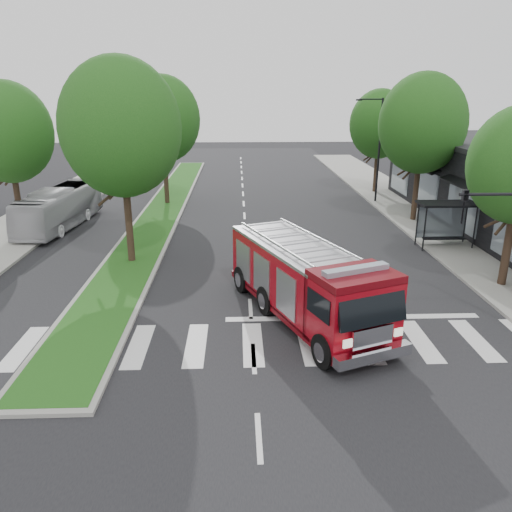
{
  "coord_description": "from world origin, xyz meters",
  "views": [
    {
      "loc": [
        -0.47,
        -18.72,
        8.5
      ],
      "look_at": [
        0.28,
        1.44,
        1.8
      ],
      "focal_mm": 35.0,
      "sensor_mm": 36.0,
      "label": 1
    }
  ],
  "objects": [
    {
      "name": "median",
      "position": [
        -6.0,
        18.0,
        0.08
      ],
      "size": [
        3.0,
        50.0,
        0.15
      ],
      "color": "gray",
      "rests_on": "ground"
    },
    {
      "name": "fire_engine",
      "position": [
        2.1,
        -0.91,
        1.52
      ],
      "size": [
        5.86,
        9.49,
        3.17
      ],
      "rotation": [
        0.0,
        0.0,
        0.37
      ],
      "color": "#58040B",
      "rests_on": "ground"
    },
    {
      "name": "sidewalk_right",
      "position": [
        12.5,
        10.0,
        0.07
      ],
      "size": [
        5.0,
        80.0,
        0.15
      ],
      "primitive_type": "cube",
      "color": "gray",
      "rests_on": "ground"
    },
    {
      "name": "tree_right_far",
      "position": [
        11.5,
        24.0,
        5.84
      ],
      "size": [
        5.0,
        5.0,
        8.73
      ],
      "color": "black",
      "rests_on": "ground"
    },
    {
      "name": "streetlight_right_far",
      "position": [
        10.35,
        20.0,
        4.48
      ],
      "size": [
        2.11,
        0.2,
        8.0
      ],
      "color": "black",
      "rests_on": "ground"
    },
    {
      "name": "tree_median_near",
      "position": [
        -6.0,
        6.0,
        6.81
      ],
      "size": [
        5.8,
        5.8,
        10.16
      ],
      "color": "black",
      "rests_on": "ground"
    },
    {
      "name": "city_bus",
      "position": [
        -12.0,
        13.42,
        1.3
      ],
      "size": [
        3.08,
        9.5,
        2.6
      ],
      "primitive_type": "imported",
      "rotation": [
        0.0,
        0.0,
        -0.1
      ],
      "color": "#AFAFB4",
      "rests_on": "ground"
    },
    {
      "name": "tree_right_mid",
      "position": [
        11.5,
        14.0,
        6.49
      ],
      "size": [
        5.6,
        5.6,
        9.72
      ],
      "color": "black",
      "rests_on": "ground"
    },
    {
      "name": "tree_left_mid",
      "position": [
        -14.0,
        12.0,
        6.16
      ],
      "size": [
        5.2,
        5.2,
        9.16
      ],
      "color": "black",
      "rests_on": "ground"
    },
    {
      "name": "ground",
      "position": [
        0.0,
        0.0,
        0.0
      ],
      "size": [
        140.0,
        140.0,
        0.0
      ],
      "primitive_type": "plane",
      "color": "black",
      "rests_on": "ground"
    },
    {
      "name": "sidewalk_left",
      "position": [
        -14.5,
        10.0,
        0.07
      ],
      "size": [
        5.0,
        80.0,
        0.15
      ],
      "primitive_type": "cube",
      "color": "gray",
      "rests_on": "ground"
    },
    {
      "name": "bus_shelter",
      "position": [
        11.2,
        8.15,
        2.04
      ],
      "size": [
        3.2,
        1.6,
        2.61
      ],
      "color": "black",
      "rests_on": "ground"
    },
    {
      "name": "tree_median_far",
      "position": [
        -6.0,
        20.0,
        6.49
      ],
      "size": [
        5.6,
        5.6,
        9.72
      ],
      "color": "black",
      "rests_on": "ground"
    }
  ]
}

